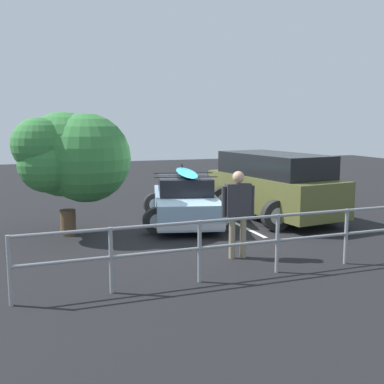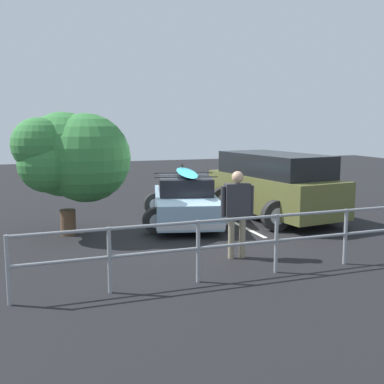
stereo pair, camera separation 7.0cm
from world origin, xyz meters
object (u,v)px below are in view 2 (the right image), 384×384
object	(u,v)px
suv_car	(274,185)
bush_near_left	(68,157)
person_bystander	(237,206)
sedan_car	(185,200)

from	to	relation	value
suv_car	bush_near_left	distance (m)	5.84
person_bystander	suv_car	bearing A→B (deg)	-127.92
sedan_car	suv_car	distance (m)	2.64
sedan_car	person_bystander	xyz separation A→B (m)	(0.07, 3.69, 0.46)
suv_car	bush_near_left	xyz separation A→B (m)	(5.76, 0.20, 0.97)
suv_car	person_bystander	xyz separation A→B (m)	(2.68, 3.43, 0.11)
sedan_car	bush_near_left	size ratio (longest dim) A/B	1.40
person_bystander	bush_near_left	distance (m)	4.55
suv_car	sedan_car	bearing A→B (deg)	-5.69
sedan_car	suv_car	bearing A→B (deg)	174.31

